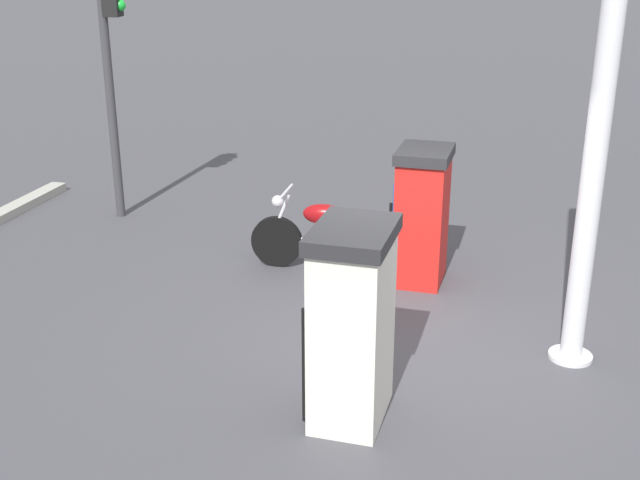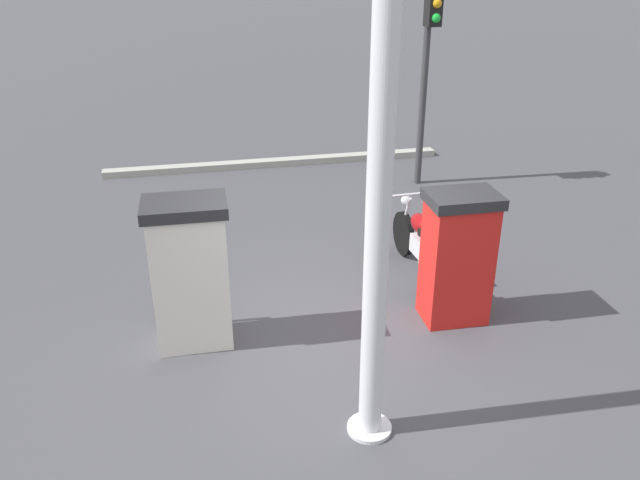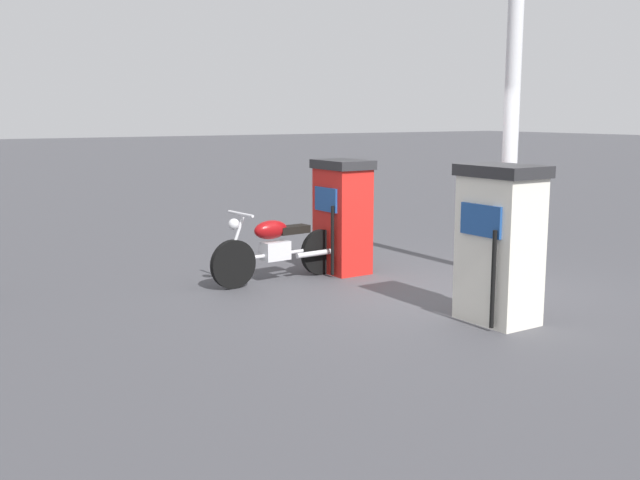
{
  "view_description": "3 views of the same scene",
  "coord_description": "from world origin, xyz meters",
  "views": [
    {
      "loc": [
        -1.27,
        6.89,
        3.65
      ],
      "look_at": [
        0.84,
        0.26,
        1.02
      ],
      "focal_mm": 44.98,
      "sensor_mm": 36.0,
      "label": 1
    },
    {
      "loc": [
        -5.81,
        1.09,
        3.97
      ],
      "look_at": [
        1.08,
        -0.06,
        0.68
      ],
      "focal_mm": 35.87,
      "sensor_mm": 36.0,
      "label": 2
    },
    {
      "loc": [
        5.79,
        6.94,
        2.16
      ],
      "look_at": [
        1.63,
        0.26,
        0.82
      ],
      "focal_mm": 42.18,
      "sensor_mm": 36.0,
      "label": 3
    }
  ],
  "objects": [
    {
      "name": "ground_plane",
      "position": [
        0.0,
        0.0,
        0.0
      ],
      "size": [
        120.0,
        120.0,
        0.0
      ],
      "primitive_type": "plane",
      "color": "#424247"
    },
    {
      "name": "fuel_pump_near",
      "position": [
        0.2,
        -1.46,
        0.78
      ],
      "size": [
        0.62,
        0.79,
        1.53
      ],
      "color": "red",
      "rests_on": "ground"
    },
    {
      "name": "fuel_pump_far",
      "position": [
        0.2,
        1.46,
        0.83
      ],
      "size": [
        0.64,
        0.86,
        1.64
      ],
      "color": "silver",
      "rests_on": "ground"
    },
    {
      "name": "motorcycle_near_pump",
      "position": [
        1.24,
        -1.41,
        0.45
      ],
      "size": [
        1.97,
        0.56,
        0.94
      ],
      "color": "black",
      "rests_on": "ground"
    },
    {
      "name": "canopy_support_pole",
      "position": [
        -1.49,
        -0.08,
        2.1
      ],
      "size": [
        0.4,
        0.4,
        4.36
      ],
      "color": "silver",
      "rests_on": "ground"
    }
  ]
}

